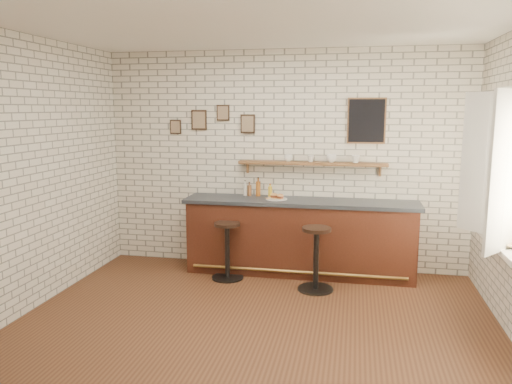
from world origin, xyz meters
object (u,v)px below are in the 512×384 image
Objects in this scene: bar_stool_right at (316,257)px; shelf_cup_d at (356,159)px; sandwich_plate at (276,199)px; bar_stool_left at (227,249)px; shelf_cup_b at (311,159)px; book_lower at (504,245)px; shelf_cup_a at (288,158)px; ciabatta_sandwich at (277,196)px; shelf_cup_c at (331,158)px; bitters_bottle_amber at (258,188)px; book_upper at (506,244)px; condiment_bottle_yellow at (270,191)px; bitters_bottle_brown at (249,190)px; bar_counter at (300,237)px; bitters_bottle_white at (245,189)px.

bar_stool_right is 1.45m from shelf_cup_d.
sandwich_plate is 0.37× the size of bar_stool_left.
book_lower is at bearing -96.50° from shelf_cup_b.
ciabatta_sandwich is at bearing -126.37° from shelf_cup_a.
shelf_cup_c reaches higher than bar_stool_right.
sandwich_plate is 2.67× the size of shelf_cup_d.
bitters_bottle_amber is 1.27× the size of book_upper.
bar_stool_right is at bearing -68.18° from shelf_cup_a.
shelf_cup_d reaches higher than condiment_bottle_yellow.
condiment_bottle_yellow reaches higher than sandwich_plate.
shelf_cup_d reaches higher than book_lower.
shelf_cup_b is 2.75m from book_upper.
bitters_bottle_brown is 3.34m from book_lower.
bar_stool_left is at bearing 170.26° from bar_stool_right.
bar_counter is 17.36× the size of condiment_bottle_yellow.
book_upper is (2.43, -1.58, -0.06)m from sandwich_plate.
shelf_cup_b is at bearing -7.98° from shelf_cup_a.
bitters_bottle_amber is 0.33× the size of bar_stool_right.
bitters_bottle_white is at bearing 177.82° from shelf_cup_d.
bitters_bottle_white is at bearing 180.00° from condiment_bottle_yellow.
bar_stool_right is 1.45m from shelf_cup_a.
bitters_bottle_white reaches higher than bar_stool_left.
sandwich_plate is 0.35× the size of bar_stool_right.
bitters_bottle_white reaches higher than bar_stool_right.
bitters_bottle_white reaches higher than bitters_bottle_brown.
shelf_cup_a is at bearing 117.63° from book_lower.
bar_stool_right is 1.39m from shelf_cup_b.
shelf_cup_d is (0.59, 0.00, 0.01)m from shelf_cup_b.
bar_counter is 4.12× the size of bar_stool_left.
shelf_cup_d reaches higher than book_upper.
sandwich_plate is 0.04m from ciabatta_sandwich.
bitters_bottle_white is 1.56m from shelf_cup_d.
bar_stool_right is (0.58, -0.58, -0.63)m from ciabatta_sandwich.
bitters_bottle_brown is 1.08× the size of condiment_bottle_yellow.
shelf_cup_d is (0.32, 0.00, -0.00)m from shelf_cup_c.
shelf_cup_a is 1.10× the size of shelf_cup_d.
sandwich_plate is 1.57× the size of condiment_bottle_yellow.
shelf_cup_a is 0.30m from shelf_cup_b.
sandwich_plate is at bearing -59.54° from condiment_bottle_yellow.
bitters_bottle_white is at bearing 180.00° from bitters_bottle_amber.
shelf_cup_d is (0.44, 0.80, 1.12)m from bar_stool_right.
shelf_cup_b reaches higher than bitters_bottle_white.
condiment_bottle_yellow is 0.24× the size of bar_stool_left.
sandwich_plate is 1.07× the size of bitters_bottle_amber.
bitters_bottle_brown is 1.44× the size of shelf_cup_c.
bar_stool_right is 2.14m from book_lower.
bar_stool_right is (0.71, -0.79, -0.66)m from condiment_bottle_yellow.
bar_stool_right is at bearing -45.37° from ciabatta_sandwich.
book_upper is (2.84, -1.79, -0.13)m from bitters_bottle_brown.
bar_stool_right is at bearing -36.73° from bitters_bottle_white.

